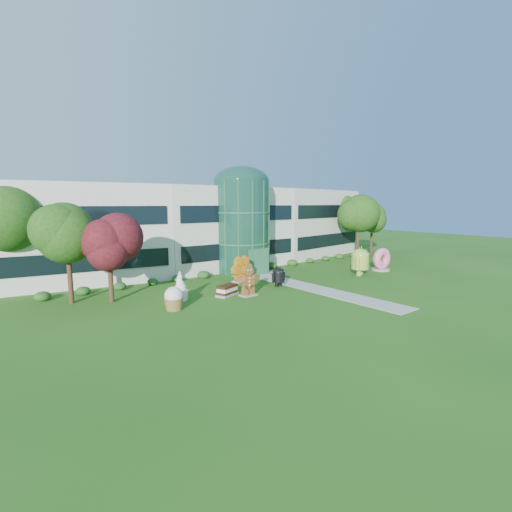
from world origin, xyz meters
TOP-DOWN VIEW (x-y plane):
  - ground at (0.00, 0.00)m, footprint 140.00×140.00m
  - building at (0.00, 18.00)m, footprint 46.00×15.00m
  - atrium at (0.00, 12.00)m, footprint 6.00×6.00m
  - walkway at (0.00, 2.00)m, footprint 2.40×20.00m
  - tree_red at (-15.50, 7.50)m, footprint 4.00×4.00m
  - trees_backdrop at (0.00, 13.00)m, footprint 52.00×8.00m
  - android_green at (8.35, 2.44)m, footprint 3.46×2.99m
  - android_black at (-1.84, 3.77)m, footprint 1.93×1.43m
  - donut at (12.47, 2.66)m, footprint 2.59×1.43m
  - gingerbread at (-6.09, 2.67)m, footprint 2.79×1.15m
  - ice_cream_sandwich at (-7.42, 3.76)m, footprint 2.22×1.64m
  - honeycomb at (-3.24, 7.52)m, footprint 2.97×1.61m
  - froyo at (-11.13, 4.74)m, footprint 1.75×1.75m
  - cupcake at (-12.67, 2.64)m, footprint 1.71×1.71m

SIDE VIEW (x-z plane):
  - ground at x=0.00m, z-range 0.00..0.00m
  - walkway at x=0.00m, z-range 0.00..0.04m
  - ice_cream_sandwich at x=-7.42m, z-range 0.00..0.89m
  - cupcake at x=-12.67m, z-range 0.00..1.69m
  - android_black at x=-1.84m, z-range 0.00..2.02m
  - honeycomb at x=-3.24m, z-range 0.00..2.21m
  - froyo at x=-11.13m, z-range 0.00..2.30m
  - gingerbread at x=-6.09m, z-range 0.00..2.55m
  - donut at x=12.47m, z-range 0.00..2.59m
  - android_green at x=8.35m, z-range 0.00..3.30m
  - tree_red at x=-15.50m, z-range 0.00..6.00m
  - trees_backdrop at x=0.00m, z-range 0.00..8.40m
  - building at x=0.00m, z-range 0.00..9.30m
  - atrium at x=0.00m, z-range 0.00..9.80m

